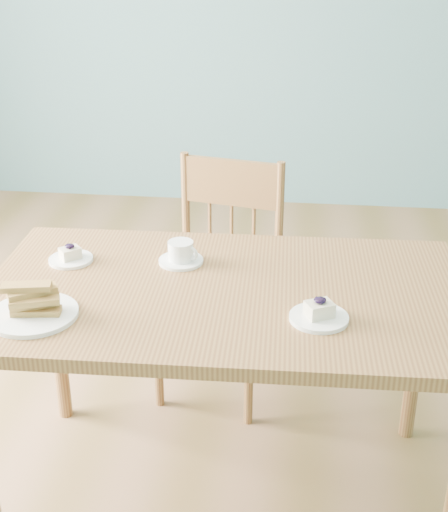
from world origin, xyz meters
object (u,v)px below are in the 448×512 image
object	(u,v)px
cheesecake_plate_near	(319,314)
coffee_cup	(181,254)
dining_chair	(221,280)
cheesecake_plate_far	(71,257)
dining_table	(225,312)
biscotti_plate	(33,307)

from	to	relation	value
cheesecake_plate_near	coffee_cup	distance (m)	0.52
dining_chair	coffee_cup	xyz separation A→B (m)	(-0.07, -0.44, 0.31)
dining_chair	cheesecake_plate_far	size ratio (longest dim) A/B	6.70
dining_table	biscotti_plate	size ratio (longest dim) A/B	5.95
biscotti_plate	dining_chair	bearing A→B (deg)	63.57
dining_table	biscotti_plate	world-z (taller)	biscotti_plate
dining_table	cheesecake_plate_far	xyz separation A→B (m)	(-0.50, 0.13, 0.09)
coffee_cup	dining_chair	bearing A→B (deg)	105.20
dining_chair	coffee_cup	distance (m)	0.54
cheesecake_plate_far	biscotti_plate	world-z (taller)	biscotti_plate
cheesecake_plate_near	cheesecake_plate_far	xyz separation A→B (m)	(-0.77, 0.28, -0.00)
dining_chair	biscotti_plate	bearing A→B (deg)	-104.79
dining_chair	biscotti_plate	world-z (taller)	dining_chair
dining_chair	cheesecake_plate_near	size ratio (longest dim) A/B	5.79
cheesecake_plate_near	coffee_cup	xyz separation A→B (m)	(-0.42, 0.31, 0.01)
dining_table	dining_chair	xyz separation A→B (m)	(-0.08, 0.60, -0.21)
coffee_cup	biscotti_plate	size ratio (longest dim) A/B	0.58
dining_chair	biscotti_plate	xyz separation A→B (m)	(-0.41, -0.82, 0.31)
dining_table	cheesecake_plate_near	bearing A→B (deg)	-29.90
cheesecake_plate_near	dining_chair	bearing A→B (deg)	115.38
cheesecake_plate_near	cheesecake_plate_far	bearing A→B (deg)	160.19
dining_chair	cheesecake_plate_far	distance (m)	0.69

